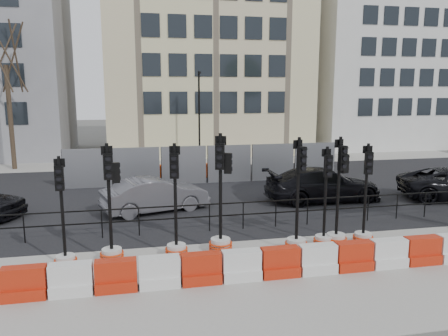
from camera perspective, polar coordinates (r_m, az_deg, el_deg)
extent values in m
plane|color=#51514C|center=(14.48, 3.67, -9.47)|extent=(120.00, 120.00, 0.00)
cube|color=gray|center=(11.82, 7.61, -14.19)|extent=(40.00, 6.00, 0.02)
cube|color=black|center=(21.03, -1.34, -3.11)|extent=(40.00, 14.00, 0.03)
cube|color=gray|center=(29.76, -4.43, 0.82)|extent=(40.00, 4.00, 0.02)
cube|color=#C8B292|center=(35.82, -2.58, 16.87)|extent=(15.00, 10.00, 18.00)
cube|color=silver|center=(40.86, 19.38, 14.09)|extent=(12.00, 9.00, 16.00)
cylinder|color=black|center=(15.41, -24.66, -7.22)|extent=(0.04, 0.04, 1.00)
cylinder|color=black|center=(15.18, -20.21, -7.17)|extent=(0.04, 0.04, 1.00)
cylinder|color=black|center=(15.04, -15.66, -7.07)|extent=(0.04, 0.04, 1.00)
cylinder|color=black|center=(14.99, -11.05, -6.93)|extent=(0.04, 0.04, 1.00)
cylinder|color=black|center=(15.04, -6.45, -6.74)|extent=(0.04, 0.04, 1.00)
cylinder|color=black|center=(15.19, -1.90, -6.51)|extent=(0.04, 0.04, 1.00)
cylinder|color=black|center=(15.43, 2.52, -6.25)|extent=(0.04, 0.04, 1.00)
cylinder|color=black|center=(15.75, 6.78, -5.97)|extent=(0.04, 0.04, 1.00)
cylinder|color=black|center=(16.16, 10.84, -5.66)|extent=(0.04, 0.04, 1.00)
cylinder|color=black|center=(16.64, 14.68, -5.35)|extent=(0.04, 0.04, 1.00)
cylinder|color=black|center=(17.20, 18.29, -5.03)|extent=(0.04, 0.04, 1.00)
cylinder|color=black|center=(17.82, 21.65, -4.72)|extent=(0.04, 0.04, 1.00)
cylinder|color=black|center=(18.49, 24.78, -4.41)|extent=(0.04, 0.04, 1.00)
cube|color=black|center=(15.30, 2.53, -4.53)|extent=(18.00, 0.04, 0.04)
cube|color=black|center=(15.41, 2.52, -6.07)|extent=(18.00, 0.04, 0.04)
cube|color=gray|center=(22.60, -17.43, -0.10)|extent=(2.30, 0.05, 2.00)
cylinder|color=black|center=(22.75, -20.31, -0.20)|extent=(0.05, 0.05, 2.00)
cube|color=gray|center=(22.48, -11.34, 0.12)|extent=(2.30, 0.05, 2.00)
cylinder|color=black|center=(22.50, -14.27, 0.02)|extent=(0.05, 0.05, 2.00)
cube|color=gray|center=(22.61, -5.25, 0.34)|extent=(2.30, 0.05, 2.00)
cylinder|color=black|center=(22.51, -8.16, 0.24)|extent=(0.05, 0.05, 2.00)
cube|color=gray|center=(22.99, 0.71, 0.55)|extent=(2.30, 0.05, 2.00)
cylinder|color=black|center=(22.77, -2.12, 0.45)|extent=(0.05, 0.05, 2.00)
cube|color=gray|center=(23.61, 6.41, 0.74)|extent=(2.30, 0.05, 2.00)
cylinder|color=black|center=(23.28, 3.71, 0.65)|extent=(0.05, 0.05, 2.00)
cube|color=gray|center=(24.45, 11.77, 0.92)|extent=(2.30, 0.05, 2.00)
cylinder|color=black|center=(24.02, 9.24, 0.84)|extent=(0.05, 0.05, 2.00)
cube|color=#CC410D|center=(24.06, -12.27, -0.70)|extent=(1.00, 0.40, 0.80)
cube|color=#CC410D|center=(24.11, -7.51, -0.53)|extent=(1.00, 0.40, 0.80)
cube|color=#CC410D|center=(24.33, -2.81, -0.36)|extent=(1.00, 0.40, 0.80)
cube|color=#CC410D|center=(24.71, 1.78, -0.18)|extent=(1.00, 0.40, 0.80)
cube|color=#CC410D|center=(25.24, 6.20, -0.02)|extent=(1.00, 0.40, 0.80)
cylinder|color=black|center=(28.50, -3.25, 6.47)|extent=(0.12, 0.12, 6.00)
cube|color=black|center=(28.21, -3.24, 12.33)|extent=(0.12, 0.50, 0.12)
cylinder|color=#473828|center=(29.62, -26.12, 5.88)|extent=(0.28, 0.28, 6.30)
cube|color=red|center=(11.68, -24.54, -14.63)|extent=(1.00, 0.50, 0.30)
cube|color=red|center=(11.52, -24.69, -12.82)|extent=(1.00, 0.35, 0.50)
cube|color=white|center=(11.49, -19.26, -14.69)|extent=(1.00, 0.50, 0.30)
cube|color=white|center=(11.33, -19.39, -12.85)|extent=(1.00, 0.35, 0.50)
cube|color=red|center=(11.39, -13.85, -14.63)|extent=(1.00, 0.50, 0.30)
cube|color=red|center=(11.22, -13.94, -12.77)|extent=(1.00, 0.35, 0.50)
cube|color=white|center=(11.38, -8.39, -14.44)|extent=(1.00, 0.50, 0.30)
cube|color=white|center=(11.22, -8.45, -12.58)|extent=(1.00, 0.35, 0.50)
cube|color=red|center=(11.47, -2.99, -14.12)|extent=(1.00, 0.50, 0.30)
cube|color=red|center=(11.31, -3.01, -12.28)|extent=(1.00, 0.35, 0.50)
cube|color=white|center=(11.66, 2.27, -13.70)|extent=(1.00, 0.50, 0.30)
cube|color=white|center=(11.50, 2.29, -11.88)|extent=(1.00, 0.35, 0.50)
cube|color=red|center=(11.94, 7.30, -13.19)|extent=(1.00, 0.50, 0.30)
cube|color=red|center=(11.78, 7.35, -11.41)|extent=(1.00, 0.35, 0.50)
cube|color=white|center=(12.30, 12.06, -12.62)|extent=(1.00, 0.50, 0.30)
cube|color=white|center=(12.15, 12.13, -10.88)|extent=(1.00, 0.35, 0.50)
cube|color=red|center=(12.73, 16.49, -12.01)|extent=(1.00, 0.50, 0.30)
cube|color=red|center=(12.59, 16.58, -10.32)|extent=(1.00, 0.35, 0.50)
cube|color=white|center=(13.24, 20.59, -11.38)|extent=(1.00, 0.50, 0.30)
cube|color=white|center=(13.10, 20.70, -9.75)|extent=(1.00, 0.35, 0.50)
cube|color=red|center=(13.80, 24.35, -10.75)|extent=(1.00, 0.50, 0.30)
cube|color=red|center=(13.67, 24.47, -9.18)|extent=(1.00, 0.35, 0.50)
cylinder|color=silver|center=(13.05, -19.97, -11.47)|extent=(0.51, 0.51, 0.38)
torus|color=red|center=(13.07, -19.94, -11.78)|extent=(0.62, 0.62, 0.05)
torus|color=red|center=(13.05, -19.97, -11.47)|extent=(0.62, 0.62, 0.05)
torus|color=red|center=(13.02, -19.99, -11.15)|extent=(0.62, 0.62, 0.05)
cylinder|color=black|center=(12.58, -20.39, -4.98)|extent=(0.09, 0.09, 2.86)
cube|color=black|center=(12.28, -20.71, -1.25)|extent=(0.23, 0.14, 0.67)
cylinder|color=black|center=(12.25, -20.70, -2.28)|extent=(0.14, 0.05, 0.14)
cylinder|color=black|center=(12.20, -20.76, -1.32)|extent=(0.14, 0.05, 0.14)
cylinder|color=black|center=(12.17, -20.82, -0.35)|extent=(0.14, 0.05, 0.14)
cube|color=black|center=(12.38, -20.71, 0.64)|extent=(0.29, 0.03, 0.23)
cylinder|color=silver|center=(13.08, -14.42, -11.02)|extent=(0.56, 0.56, 0.42)
torus|color=red|center=(13.11, -14.41, -11.36)|extent=(0.68, 0.68, 0.05)
torus|color=red|center=(13.08, -14.42, -11.02)|extent=(0.68, 0.68, 0.05)
torus|color=red|center=(13.05, -14.44, -10.68)|extent=(0.68, 0.68, 0.05)
cylinder|color=black|center=(12.58, -14.76, -3.92)|extent=(0.09, 0.09, 3.13)
cube|color=black|center=(12.27, -14.91, 0.19)|extent=(0.27, 0.18, 0.73)
cylinder|color=black|center=(12.22, -14.82, -0.93)|extent=(0.16, 0.07, 0.16)
cylinder|color=black|center=(12.18, -14.87, 0.13)|extent=(0.16, 0.07, 0.16)
cylinder|color=black|center=(12.15, -14.92, 1.19)|extent=(0.16, 0.07, 0.16)
cube|color=black|center=(12.39, -15.07, 2.23)|extent=(0.31, 0.08, 0.25)
cube|color=black|center=(12.44, -13.96, -0.60)|extent=(0.23, 0.16, 0.57)
cylinder|color=silver|center=(13.09, -6.23, -10.75)|extent=(0.55, 0.55, 0.41)
torus|color=red|center=(13.12, -6.22, -11.08)|extent=(0.67, 0.67, 0.05)
torus|color=red|center=(13.09, -6.23, -10.75)|extent=(0.67, 0.67, 0.05)
torus|color=red|center=(13.06, -6.23, -10.41)|extent=(0.67, 0.67, 0.05)
cylinder|color=black|center=(12.59, -6.37, -3.74)|extent=(0.09, 0.09, 3.08)
cube|color=black|center=(12.28, -6.52, 0.31)|extent=(0.27, 0.19, 0.72)
cylinder|color=black|center=(12.24, -6.54, -0.80)|extent=(0.16, 0.08, 0.15)
cylinder|color=black|center=(12.20, -6.56, 0.24)|extent=(0.16, 0.08, 0.15)
cylinder|color=black|center=(12.16, -6.59, 1.29)|extent=(0.16, 0.08, 0.15)
cube|color=black|center=(12.40, -6.46, 2.32)|extent=(0.31, 0.09, 0.25)
cylinder|color=silver|center=(13.41, -0.45, -10.08)|extent=(0.59, 0.59, 0.44)
torus|color=red|center=(13.44, -0.45, -10.43)|extent=(0.72, 0.72, 0.06)
torus|color=red|center=(13.41, -0.45, -10.08)|extent=(0.72, 0.72, 0.06)
torus|color=red|center=(13.38, -0.45, -9.73)|extent=(0.72, 0.72, 0.06)
cylinder|color=black|center=(12.91, -0.46, -2.74)|extent=(0.10, 0.10, 3.30)
cube|color=black|center=(12.59, -0.54, 1.52)|extent=(0.30, 0.23, 0.77)
cylinder|color=black|center=(12.54, -0.59, 0.37)|extent=(0.17, 0.10, 0.17)
cylinder|color=black|center=(12.50, -0.59, 1.46)|extent=(0.17, 0.10, 0.17)
cylinder|color=black|center=(12.47, -0.60, 2.56)|extent=(0.17, 0.10, 0.17)
cube|color=black|center=(12.73, -0.44, 3.62)|extent=(0.32, 0.13, 0.26)
cube|color=black|center=(12.73, 0.51, 0.62)|extent=(0.25, 0.20, 0.61)
cylinder|color=silver|center=(13.62, 9.39, -9.94)|extent=(0.57, 0.57, 0.43)
torus|color=red|center=(13.65, 9.38, -10.28)|extent=(0.69, 0.69, 0.05)
torus|color=red|center=(13.62, 9.39, -9.94)|extent=(0.69, 0.69, 0.05)
torus|color=red|center=(13.59, 9.40, -9.61)|extent=(0.69, 0.69, 0.05)
cylinder|color=black|center=(13.13, 9.61, -2.95)|extent=(0.10, 0.10, 3.19)
cube|color=black|center=(12.85, 10.10, 1.10)|extent=(0.29, 0.22, 0.74)
cylinder|color=black|center=(12.82, 10.31, 0.02)|extent=(0.17, 0.10, 0.16)
cylinder|color=black|center=(12.78, 10.34, 1.05)|extent=(0.17, 0.10, 0.16)
cylinder|color=black|center=(12.75, 10.37, 2.09)|extent=(0.17, 0.10, 0.16)
cube|color=black|center=(12.93, 9.62, 3.08)|extent=(0.31, 0.13, 0.26)
cylinder|color=silver|center=(14.31, 14.40, -9.13)|extent=(0.57, 0.57, 0.42)
torus|color=red|center=(14.34, 14.38, -9.45)|extent=(0.69, 0.69, 0.05)
torus|color=red|center=(14.31, 14.40, -9.13)|extent=(0.69, 0.69, 0.05)
torus|color=red|center=(14.28, 14.41, -8.81)|extent=(0.69, 0.69, 0.05)
cylinder|color=black|center=(13.85, 14.71, -2.53)|extent=(0.09, 0.09, 3.16)
cube|color=black|center=(13.58, 15.24, 1.27)|extent=(0.28, 0.21, 0.74)
cylinder|color=black|center=(13.56, 15.43, 0.25)|extent=(0.17, 0.09, 0.16)
cylinder|color=black|center=(13.52, 15.47, 1.22)|extent=(0.17, 0.09, 0.16)
cylinder|color=black|center=(13.49, 15.52, 2.19)|extent=(0.17, 0.09, 0.16)
cube|color=black|center=(13.67, 14.79, 3.13)|extent=(0.31, 0.11, 0.25)
cube|color=black|center=(13.85, 15.50, 0.54)|extent=(0.24, 0.19, 0.58)
cylinder|color=silver|center=(14.16, 12.85, -9.35)|extent=(0.52, 0.52, 0.39)
torus|color=red|center=(14.18, 12.84, -9.64)|extent=(0.63, 0.63, 0.05)
torus|color=red|center=(14.16, 12.85, -9.35)|extent=(0.63, 0.63, 0.05)
torus|color=red|center=(14.13, 12.86, -9.05)|extent=(0.63, 0.63, 0.05)
cylinder|color=black|center=(13.72, 13.11, -3.26)|extent=(0.09, 0.09, 2.90)
cube|color=black|center=(13.45, 13.46, 0.23)|extent=(0.23, 0.14, 0.68)
cylinder|color=black|center=(13.42, 13.55, -0.72)|extent=(0.15, 0.05, 0.14)
cylinder|color=black|center=(13.38, 13.59, 0.18)|extent=(0.15, 0.05, 0.14)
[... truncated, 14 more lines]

